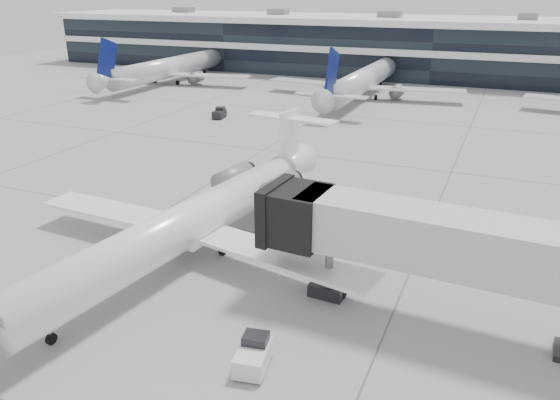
% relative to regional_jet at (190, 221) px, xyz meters
% --- Properties ---
extents(ground, '(220.00, 220.00, 0.00)m').
position_rel_regional_jet_xyz_m(ground, '(3.74, 5.07, -2.54)').
color(ground, '#939396').
rests_on(ground, ground).
extents(terminal, '(170.00, 22.00, 10.00)m').
position_rel_regional_jet_xyz_m(terminal, '(3.74, 87.07, 2.46)').
color(terminal, black).
rests_on(terminal, ground).
extents(bg_jet_left, '(32.00, 40.00, 9.60)m').
position_rel_regional_jet_xyz_m(bg_jet_left, '(-41.26, 60.07, -2.54)').
color(bg_jet_left, silver).
rests_on(bg_jet_left, ground).
extents(bg_jet_center, '(32.00, 40.00, 9.60)m').
position_rel_regional_jet_xyz_m(bg_jet_center, '(-4.26, 60.07, -2.54)').
color(bg_jet_center, silver).
rests_on(bg_jet_center, ground).
extents(regional_jet, '(25.81, 32.21, 7.44)m').
position_rel_regional_jet_xyz_m(regional_jet, '(0.00, 0.00, 0.00)').
color(regional_jet, white).
rests_on(regional_jet, ground).
extents(jet_bridge, '(20.11, 5.13, 6.46)m').
position_rel_regional_jet_xyz_m(jet_bridge, '(17.10, -1.53, 2.16)').
color(jet_bridge, silver).
rests_on(jet_bridge, ground).
extents(baggage_tug, '(1.77, 2.55, 1.49)m').
position_rel_regional_jet_xyz_m(baggage_tug, '(8.64, -8.64, -1.87)').
color(baggage_tug, silver).
rests_on(baggage_tug, ground).
extents(traffic_cone, '(0.45, 0.45, 0.54)m').
position_rel_regional_jet_xyz_m(traffic_cone, '(-5.88, 13.81, -2.28)').
color(traffic_cone, '#EA5E0C').
rests_on(traffic_cone, ground).
extents(far_tug, '(1.63, 2.44, 1.45)m').
position_rel_regional_jet_xyz_m(far_tug, '(-18.38, 37.03, -1.89)').
color(far_tug, black).
rests_on(far_tug, ground).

